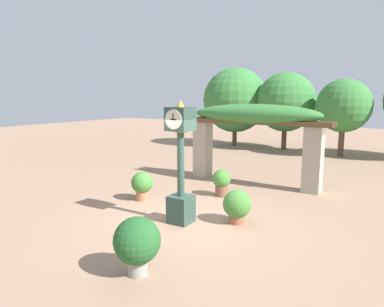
# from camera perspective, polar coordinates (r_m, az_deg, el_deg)

# --- Properties ---
(ground_plane) EXTENTS (60.00, 60.00, 0.00)m
(ground_plane) POSITION_cam_1_polar(r_m,az_deg,el_deg) (8.68, -0.87, -10.89)
(ground_plane) COLOR #9E7A60
(pedestal_clock) EXTENTS (0.55, 0.59, 2.96)m
(pedestal_clock) POSITION_cam_1_polar(r_m,az_deg,el_deg) (8.10, -1.90, -1.94)
(pedestal_clock) COLOR #2D473D
(pedestal_clock) RESTS_ON ground
(pergola) EXTENTS (5.19, 1.15, 2.77)m
(pergola) POSITION_cam_1_polar(r_m,az_deg,el_deg) (11.90, 10.26, 4.78)
(pergola) COLOR #A89E89
(pergola) RESTS_ON ground
(potted_plant_near_left) EXTENTS (0.81, 0.81, 1.02)m
(potted_plant_near_left) POSITION_cam_1_polar(r_m,az_deg,el_deg) (6.04, -9.13, -14.37)
(potted_plant_near_left) COLOR gray
(potted_plant_near_left) RESTS_ON ground
(potted_plant_near_right) EXTENTS (0.69, 0.69, 0.82)m
(potted_plant_near_right) POSITION_cam_1_polar(r_m,az_deg,el_deg) (8.37, 7.53, -8.54)
(potted_plant_near_right) COLOR #9E563D
(potted_plant_near_right) RESTS_ON ground
(potted_plant_far_left) EXTENTS (0.56, 0.56, 0.82)m
(potted_plant_far_left) POSITION_cam_1_polar(r_m,az_deg,el_deg) (10.52, 4.95, -4.65)
(potted_plant_far_left) COLOR brown
(potted_plant_far_left) RESTS_ON ground
(potted_plant_far_right) EXTENTS (0.64, 0.64, 0.84)m
(potted_plant_far_right) POSITION_cam_1_polar(r_m,az_deg,el_deg) (10.18, -8.32, -5.12)
(potted_plant_far_right) COLOR #B26B4C
(potted_plant_far_right) RESTS_ON ground
(tree_line) EXTENTS (13.42, 4.14, 4.76)m
(tree_line) POSITION_cam_1_polar(r_m,az_deg,el_deg) (19.97, 18.24, 8.27)
(tree_line) COLOR brown
(tree_line) RESTS_ON ground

